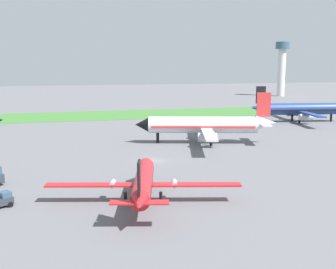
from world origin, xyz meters
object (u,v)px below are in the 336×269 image
(airplane_parked_jet_far, at_px, (299,109))
(control_tower, at_px, (282,64))
(airplane_midfield_jet, at_px, (206,125))
(airplane_foreground_turboprop, at_px, (143,182))

(airplane_parked_jet_far, height_order, control_tower, control_tower)
(airplane_midfield_jet, height_order, control_tower, control_tower)
(airplane_midfield_jet, xyz_separation_m, airplane_parked_jet_far, (41.46, 26.87, -0.15))
(airplane_foreground_turboprop, height_order, control_tower, control_tower)
(airplane_parked_jet_far, bearing_deg, airplane_foreground_turboprop, -125.85)
(control_tower, bearing_deg, airplane_midfield_jet, -125.75)
(airplane_parked_jet_far, relative_size, airplane_foreground_turboprop, 1.26)
(control_tower, bearing_deg, airplane_foreground_turboprop, -124.61)
(airplane_foreground_turboprop, bearing_deg, airplane_midfield_jet, -16.70)
(airplane_midfield_jet, relative_size, airplane_foreground_turboprop, 1.29)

